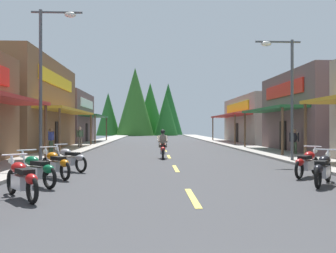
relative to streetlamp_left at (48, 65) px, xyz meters
The scene contains 21 objects.
ground 16.61m from the streetlamp_left, 70.06° to the left, with size 10.76×89.11×0.10m, color #38383A.
sidewalk_left 15.71m from the streetlamp_left, 94.79° to the left, with size 2.68×89.11×0.12m, color #9E9991.
sidewalk_right 19.84m from the streetlamp_left, 51.02° to the left, with size 2.68×89.11×0.12m, color #9E9991.
centerline_dashes 17.72m from the streetlamp_left, 71.46° to the left, with size 0.16×61.49×0.01m.
storefront_left_middle 12.88m from the streetlamp_left, 115.78° to the left, with size 7.82×12.90×6.62m.
storefront_left_far 24.69m from the streetlamp_left, 103.69° to the left, with size 8.33×10.25×5.43m.
storefront_right_far 28.14m from the streetlamp_left, 52.12° to the left, with size 9.31×13.51×4.86m.
streetlamp_left is the anchor object (origin of this frame).
streetlamp_right 10.97m from the streetlamp_left, ahead, with size 2.19×0.30×5.90m.
motorcycle_parked_right_2 11.64m from the streetlamp_left, 30.31° to the right, with size 1.34×1.79×1.04m.
motorcycle_parked_right_3 11.17m from the streetlamp_left, 21.01° to the right, with size 1.53×1.63×1.04m.
motorcycle_parked_left_1 8.30m from the streetlamp_left, 78.89° to the right, with size 1.36×1.78×1.04m.
motorcycle_parked_left_2 6.71m from the streetlamp_left, 77.72° to the right, with size 1.62×1.55×1.04m.
motorcycle_parked_left_3 5.51m from the streetlamp_left, 70.91° to the right, with size 1.42×1.73×1.04m.
motorcycle_parked_left_4 4.45m from the streetlamp_left, 53.65° to the right, with size 1.68×1.48×1.04m.
rider_cruising_lead 7.36m from the streetlamp_left, 36.84° to the left, with size 0.60×2.14×1.57m.
pedestrian_by_shop 14.30m from the streetlamp_left, 21.83° to the left, with size 0.49×0.42×1.59m.
pedestrian_browsing 8.14m from the streetlamp_left, 104.31° to the left, with size 0.37×0.54×1.65m.
pedestrian_waiting 14.62m from the streetlamp_left, 23.15° to the left, with size 0.54×0.37×1.59m.
pedestrian_strolling 13.42m from the streetlamp_left, 95.14° to the left, with size 0.49×0.41×1.73m.
treeline_backdrop 61.38m from the streetlamp_left, 87.37° to the left, with size 18.05×14.97×13.93m.
Camera 1 is at (-0.98, -1.41, 1.70)m, focal length 38.89 mm.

